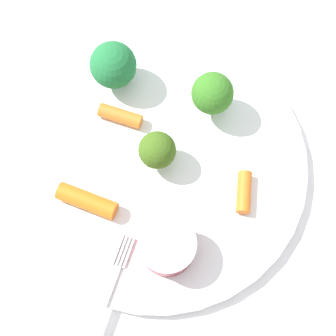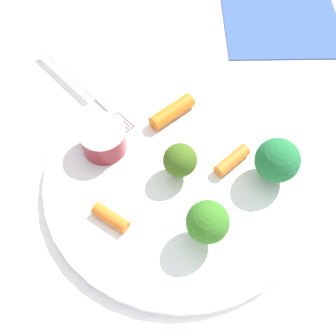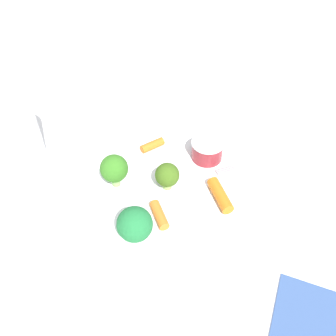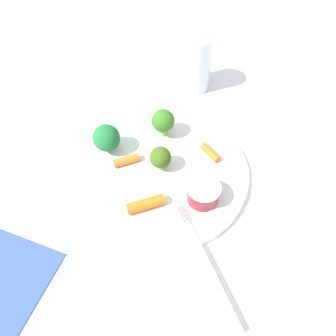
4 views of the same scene
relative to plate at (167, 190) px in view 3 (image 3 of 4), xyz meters
name	(u,v)px [view 3 (image 3 of 4)]	position (x,y,z in m)	size (l,w,h in m)	color
ground_plane	(167,192)	(0.00, 0.00, -0.01)	(2.40, 2.40, 0.00)	white
plate	(167,190)	(0.00, 0.00, 0.00)	(0.28, 0.28, 0.01)	white
sauce_cup	(207,150)	(-0.09, 0.01, 0.02)	(0.05, 0.05, 0.03)	maroon
broccoli_floret_0	(135,224)	(0.09, 0.02, 0.04)	(0.04, 0.04, 0.05)	#92B45E
broccoli_floret_1	(167,175)	(0.00, 0.00, 0.03)	(0.03, 0.03, 0.04)	#94B95E
broccoli_floret_2	(114,169)	(0.04, -0.06, 0.04)	(0.04, 0.04, 0.05)	#8BBF64
carrot_stick_0	(152,145)	(-0.05, -0.07, 0.01)	(0.01, 0.01, 0.04)	orange
carrot_stick_1	(159,215)	(0.05, 0.02, 0.01)	(0.01, 0.01, 0.04)	orange
carrot_stick_2	(220,195)	(-0.02, 0.07, 0.01)	(0.02, 0.02, 0.06)	orange
fork	(267,159)	(-0.13, 0.09, 0.01)	(0.15, 0.11, 0.00)	#BAAEB2
drinking_glass	(17,132)	(0.07, -0.22, 0.05)	(0.06, 0.06, 0.11)	silver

